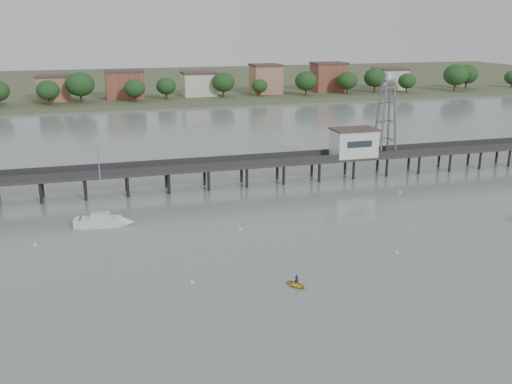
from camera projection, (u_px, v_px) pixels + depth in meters
ground_plane at (387, 375)px, 47.85m from camera, size 500.00×500.00×0.00m
pier at (225, 166)px, 102.05m from camera, size 150.00×5.00×5.50m
pier_building at (354, 142)px, 107.82m from camera, size 8.40×5.40×5.30m
lattice_tower at (386, 117)px, 108.27m from camera, size 3.20×3.20×15.50m
sailboat_b at (109, 222)px, 82.79m from camera, size 8.07×3.52×12.94m
yellow_dinghy at (296, 286)px, 64.01m from camera, size 1.82×1.28×2.49m
dinghy_occupant at (296, 286)px, 64.01m from camera, size 0.81×1.22×0.27m
mooring_buoys at (311, 235)px, 79.30m from camera, size 70.69×26.17×0.39m
far_shore at (140, 83)px, 268.39m from camera, size 500.00×170.00×10.40m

